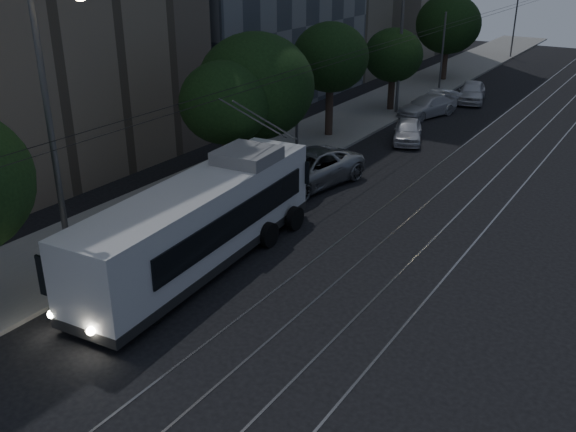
{
  "coord_description": "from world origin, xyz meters",
  "views": [
    {
      "loc": [
        10.51,
        -15.73,
        10.6
      ],
      "look_at": [
        -0.56,
        1.73,
        1.7
      ],
      "focal_mm": 40.0,
      "sensor_mm": 36.0,
      "label": 1
    }
  ],
  "objects_px": {
    "car_white_d": "(472,92)",
    "streetlamp_near": "(57,111)",
    "car_white_b": "(427,106)",
    "car_white_a": "(408,131)",
    "pickup_silver": "(307,169)",
    "car_white_c": "(439,100)",
    "trolleybus": "(203,221)",
    "streetlamp_far": "(408,26)"
  },
  "relations": [
    {
      "from": "car_white_b",
      "to": "car_white_c",
      "type": "xyz_separation_m",
      "value": [
        -0.05,
        2.34,
        -0.03
      ]
    },
    {
      "from": "trolleybus",
      "to": "car_white_c",
      "type": "bearing_deg",
      "value": 88.1
    },
    {
      "from": "trolleybus",
      "to": "car_white_d",
      "type": "distance_m",
      "value": 29.63
    },
    {
      "from": "car_white_a",
      "to": "car_white_b",
      "type": "distance_m",
      "value": 6.26
    },
    {
      "from": "trolleybus",
      "to": "streetlamp_near",
      "type": "distance_m",
      "value": 6.05
    },
    {
      "from": "car_white_d",
      "to": "streetlamp_near",
      "type": "distance_m",
      "value": 33.58
    },
    {
      "from": "trolleybus",
      "to": "car_white_b",
      "type": "xyz_separation_m",
      "value": [
        -1.03,
        24.11,
        -0.97
      ]
    },
    {
      "from": "car_white_a",
      "to": "streetlamp_near",
      "type": "distance_m",
      "value": 22.23
    },
    {
      "from": "car_white_c",
      "to": "trolleybus",
      "type": "bearing_deg",
      "value": -73.77
    },
    {
      "from": "pickup_silver",
      "to": "car_white_d",
      "type": "bearing_deg",
      "value": 97.61
    },
    {
      "from": "car_white_b",
      "to": "streetlamp_near",
      "type": "height_order",
      "value": "streetlamp_near"
    },
    {
      "from": "pickup_silver",
      "to": "streetlamp_near",
      "type": "height_order",
      "value": "streetlamp_near"
    },
    {
      "from": "car_white_a",
      "to": "streetlamp_far",
      "type": "xyz_separation_m",
      "value": [
        -2.7,
        5.52,
        5.04
      ]
    },
    {
      "from": "car_white_b",
      "to": "car_white_c",
      "type": "distance_m",
      "value": 2.34
    },
    {
      "from": "car_white_b",
      "to": "car_white_d",
      "type": "height_order",
      "value": "car_white_d"
    },
    {
      "from": "pickup_silver",
      "to": "streetlamp_far",
      "type": "relative_size",
      "value": 0.64
    },
    {
      "from": "car_white_b",
      "to": "streetlamp_near",
      "type": "xyz_separation_m",
      "value": [
        -1.45,
        -27.56,
        5.27
      ]
    },
    {
      "from": "car_white_a",
      "to": "car_white_b",
      "type": "height_order",
      "value": "car_white_b"
    },
    {
      "from": "trolleybus",
      "to": "car_white_b",
      "type": "relative_size",
      "value": 2.62
    },
    {
      "from": "car_white_c",
      "to": "car_white_b",
      "type": "bearing_deg",
      "value": -74.86
    },
    {
      "from": "streetlamp_far",
      "to": "car_white_a",
      "type": "bearing_deg",
      "value": -63.98
    },
    {
      "from": "car_white_a",
      "to": "car_white_b",
      "type": "relative_size",
      "value": 0.84
    },
    {
      "from": "car_white_c",
      "to": "streetlamp_near",
      "type": "height_order",
      "value": "streetlamp_near"
    },
    {
      "from": "car_white_a",
      "to": "car_white_c",
      "type": "xyz_separation_m",
      "value": [
        -1.29,
        8.47,
        -0.02
      ]
    },
    {
      "from": "pickup_silver",
      "to": "car_white_d",
      "type": "xyz_separation_m",
      "value": [
        1.15,
        20.9,
        -0.09
      ]
    },
    {
      "from": "trolleybus",
      "to": "pickup_silver",
      "type": "bearing_deg",
      "value": 91.99
    },
    {
      "from": "car_white_a",
      "to": "car_white_c",
      "type": "distance_m",
      "value": 8.57
    },
    {
      "from": "car_white_d",
      "to": "streetlamp_near",
      "type": "xyz_separation_m",
      "value": [
        -2.69,
        -33.06,
        5.19
      ]
    },
    {
      "from": "car_white_d",
      "to": "streetlamp_far",
      "type": "distance_m",
      "value": 8.32
    },
    {
      "from": "car_white_a",
      "to": "car_white_d",
      "type": "height_order",
      "value": "car_white_d"
    },
    {
      "from": "pickup_silver",
      "to": "car_white_b",
      "type": "xyz_separation_m",
      "value": [
        -0.08,
        15.4,
        -0.17
      ]
    },
    {
      "from": "car_white_b",
      "to": "car_white_c",
      "type": "height_order",
      "value": "car_white_b"
    },
    {
      "from": "car_white_a",
      "to": "car_white_c",
      "type": "bearing_deg",
      "value": 78.39
    },
    {
      "from": "car_white_d",
      "to": "car_white_c",
      "type": "bearing_deg",
      "value": -125.18
    },
    {
      "from": "car_white_b",
      "to": "streetlamp_near",
      "type": "bearing_deg",
      "value": -73.1
    },
    {
      "from": "trolleybus",
      "to": "car_white_d",
      "type": "relative_size",
      "value": 2.74
    },
    {
      "from": "car_white_d",
      "to": "streetlamp_far",
      "type": "xyz_separation_m",
      "value": [
        -2.7,
        -6.12,
        4.95
      ]
    },
    {
      "from": "pickup_silver",
      "to": "car_white_c",
      "type": "height_order",
      "value": "pickup_silver"
    },
    {
      "from": "car_white_c",
      "to": "car_white_d",
      "type": "height_order",
      "value": "car_white_d"
    },
    {
      "from": "trolleybus",
      "to": "car_white_d",
      "type": "bearing_deg",
      "value": 85.37
    },
    {
      "from": "trolleybus",
      "to": "streetlamp_far",
      "type": "height_order",
      "value": "streetlamp_far"
    },
    {
      "from": "streetlamp_far",
      "to": "car_white_d",
      "type": "bearing_deg",
      "value": 66.22
    }
  ]
}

